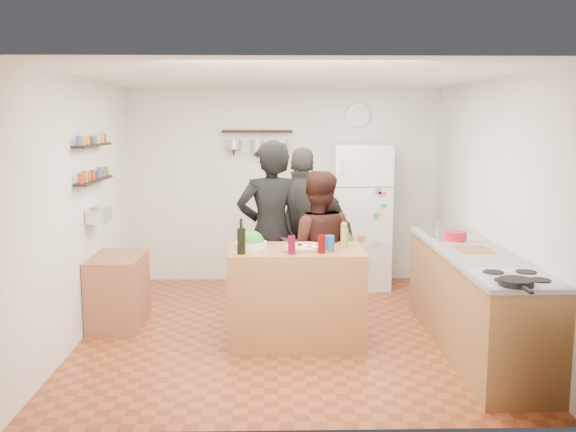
{
  "coord_description": "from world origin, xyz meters",
  "views": [
    {
      "loc": [
        -0.14,
        -6.21,
        2.11
      ],
      "look_at": [
        0.0,
        0.1,
        1.15
      ],
      "focal_mm": 40.0,
      "sensor_mm": 36.0,
      "label": 1
    }
  ],
  "objects_px": {
    "counter_run": "(475,301)",
    "side_table": "(118,291)",
    "wine_bottle": "(241,241)",
    "salad_bowl": "(251,245)",
    "wall_clock": "(359,116)",
    "person_back": "(304,230)",
    "skillet": "(516,282)",
    "fridge": "(360,216)",
    "salt_canister": "(330,243)",
    "person_left": "(271,233)",
    "red_bowl": "(455,236)",
    "prep_island": "(296,296)",
    "pepper_mill": "(344,237)",
    "person_center": "(317,250)"
  },
  "relations": [
    {
      "from": "salad_bowl",
      "to": "red_bowl",
      "type": "xyz_separation_m",
      "value": [
        2.0,
        0.27,
        0.03
      ]
    },
    {
      "from": "person_center",
      "to": "fridge",
      "type": "distance_m",
      "value": 1.78
    },
    {
      "from": "skillet",
      "to": "fridge",
      "type": "xyz_separation_m",
      "value": [
        -0.65,
        3.51,
        -0.04
      ]
    },
    {
      "from": "prep_island",
      "to": "person_back",
      "type": "distance_m",
      "value": 1.14
    },
    {
      "from": "pepper_mill",
      "to": "person_back",
      "type": "distance_m",
      "value": 1.05
    },
    {
      "from": "person_center",
      "to": "fridge",
      "type": "xyz_separation_m",
      "value": [
        0.66,
        1.65,
        0.1
      ]
    },
    {
      "from": "skillet",
      "to": "fridge",
      "type": "distance_m",
      "value": 3.57
    },
    {
      "from": "counter_run",
      "to": "wall_clock",
      "type": "height_order",
      "value": "wall_clock"
    },
    {
      "from": "wine_bottle",
      "to": "pepper_mill",
      "type": "xyz_separation_m",
      "value": [
        0.95,
        0.27,
        -0.02
      ]
    },
    {
      "from": "prep_island",
      "to": "pepper_mill",
      "type": "distance_m",
      "value": 0.71
    },
    {
      "from": "wine_bottle",
      "to": "red_bowl",
      "type": "xyz_separation_m",
      "value": [
        2.08,
        0.54,
        -0.06
      ]
    },
    {
      "from": "counter_run",
      "to": "side_table",
      "type": "xyz_separation_m",
      "value": [
        -3.44,
        0.76,
        -0.09
      ]
    },
    {
      "from": "salad_bowl",
      "to": "wall_clock",
      "type": "xyz_separation_m",
      "value": [
        1.3,
        2.38,
        1.21
      ]
    },
    {
      "from": "counter_run",
      "to": "fridge",
      "type": "distance_m",
      "value": 2.46
    },
    {
      "from": "pepper_mill",
      "to": "red_bowl",
      "type": "xyz_separation_m",
      "value": [
        1.13,
        0.27,
        -0.04
      ]
    },
    {
      "from": "person_center",
      "to": "person_back",
      "type": "distance_m",
      "value": 0.61
    },
    {
      "from": "skillet",
      "to": "wine_bottle",
      "type": "bearing_deg",
      "value": 149.69
    },
    {
      "from": "counter_run",
      "to": "fridge",
      "type": "height_order",
      "value": "fridge"
    },
    {
      "from": "prep_island",
      "to": "wall_clock",
      "type": "xyz_separation_m",
      "value": [
        0.88,
        2.43,
        1.69
      ]
    },
    {
      "from": "person_back",
      "to": "counter_run",
      "type": "height_order",
      "value": "person_back"
    },
    {
      "from": "pepper_mill",
      "to": "person_left",
      "type": "distance_m",
      "value": 0.89
    },
    {
      "from": "wine_bottle",
      "to": "counter_run",
      "type": "bearing_deg",
      "value": 0.6
    },
    {
      "from": "wine_bottle",
      "to": "salad_bowl",
      "type": "bearing_deg",
      "value": 73.5
    },
    {
      "from": "prep_island",
      "to": "person_left",
      "type": "height_order",
      "value": "person_left"
    },
    {
      "from": "red_bowl",
      "to": "wine_bottle",
      "type": "bearing_deg",
      "value": -165.37
    },
    {
      "from": "pepper_mill",
      "to": "wall_clock",
      "type": "bearing_deg",
      "value": 79.69
    },
    {
      "from": "prep_island",
      "to": "red_bowl",
      "type": "distance_m",
      "value": 1.69
    },
    {
      "from": "salad_bowl",
      "to": "red_bowl",
      "type": "bearing_deg",
      "value": 7.78
    },
    {
      "from": "salt_canister",
      "to": "person_left",
      "type": "bearing_deg",
      "value": 126.96
    },
    {
      "from": "skillet",
      "to": "red_bowl",
      "type": "relative_size",
      "value": 1.15
    },
    {
      "from": "salad_bowl",
      "to": "skillet",
      "type": "relative_size",
      "value": 1.18
    },
    {
      "from": "skillet",
      "to": "red_bowl",
      "type": "xyz_separation_m",
      "value": [
        0.05,
        1.73,
        0.02
      ]
    },
    {
      "from": "salt_canister",
      "to": "skillet",
      "type": "distance_m",
      "value": 1.78
    },
    {
      "from": "salt_canister",
      "to": "person_left",
      "type": "relative_size",
      "value": 0.08
    },
    {
      "from": "pepper_mill",
      "to": "red_bowl",
      "type": "height_order",
      "value": "pepper_mill"
    },
    {
      "from": "salad_bowl",
      "to": "side_table",
      "type": "distance_m",
      "value": 1.59
    },
    {
      "from": "salt_canister",
      "to": "person_center",
      "type": "height_order",
      "value": "person_center"
    },
    {
      "from": "prep_island",
      "to": "wall_clock",
      "type": "height_order",
      "value": "wall_clock"
    },
    {
      "from": "pepper_mill",
      "to": "red_bowl",
      "type": "bearing_deg",
      "value": 13.58
    },
    {
      "from": "side_table",
      "to": "person_center",
      "type": "bearing_deg",
      "value": -3.04
    },
    {
      "from": "wine_bottle",
      "to": "person_center",
      "type": "bearing_deg",
      "value": 42.96
    },
    {
      "from": "counter_run",
      "to": "side_table",
      "type": "bearing_deg",
      "value": 167.54
    },
    {
      "from": "person_back",
      "to": "wall_clock",
      "type": "xyz_separation_m",
      "value": [
        0.76,
        1.39,
        1.25
      ]
    },
    {
      "from": "counter_run",
      "to": "fridge",
      "type": "relative_size",
      "value": 1.46
    },
    {
      "from": "person_back",
      "to": "fridge",
      "type": "bearing_deg",
      "value": -115.26
    },
    {
      "from": "side_table",
      "to": "salad_bowl",
      "type": "bearing_deg",
      "value": -20.28
    },
    {
      "from": "salad_bowl",
      "to": "fridge",
      "type": "bearing_deg",
      "value": 57.58
    },
    {
      "from": "salad_bowl",
      "to": "pepper_mill",
      "type": "xyz_separation_m",
      "value": [
        0.87,
        0.0,
        0.07
      ]
    },
    {
      "from": "skillet",
      "to": "prep_island",
      "type": "bearing_deg",
      "value": 137.42
    },
    {
      "from": "person_left",
      "to": "person_center",
      "type": "bearing_deg",
      "value": 150.9
    }
  ]
}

